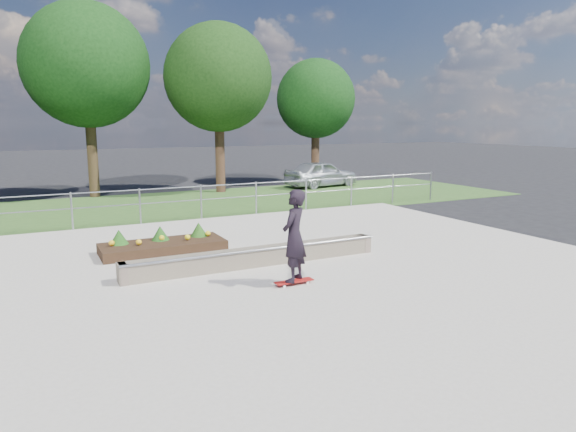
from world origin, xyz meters
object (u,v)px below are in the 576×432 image
(planter_bed, at_px, (163,244))
(skateboarder, at_px, (294,236))
(parked_car, at_px, (321,174))
(grind_ledge, at_px, (257,257))

(planter_bed, xyz_separation_m, skateboarder, (1.68, -3.87, 0.80))
(planter_bed, height_order, parked_car, parked_car)
(grind_ledge, height_order, parked_car, parked_car)
(grind_ledge, height_order, skateboarder, skateboarder)
(skateboarder, bearing_deg, planter_bed, 113.44)
(planter_bed, distance_m, skateboarder, 4.29)
(skateboarder, height_order, parked_car, skateboarder)
(grind_ledge, bearing_deg, parked_car, 53.90)
(planter_bed, bearing_deg, parked_car, 43.58)
(grind_ledge, relative_size, planter_bed, 2.00)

